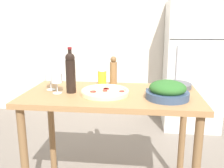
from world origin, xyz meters
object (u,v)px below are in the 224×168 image
Objects in this scene: salad_bowl at (167,91)px; salt_canister at (102,77)px; wine_glass_far at (50,76)px; pepper_mill at (113,71)px; cast_iron_skillet at (174,85)px; wine_bottle at (71,72)px; wine_glass_near at (57,79)px; refrigerator at (192,66)px; homemade_pizza at (105,92)px.

salt_canister is at bearing 145.97° from salad_bowl.
wine_glass_far is 0.88m from salad_bowl.
cast_iron_skillet is (0.49, -0.04, -0.10)m from pepper_mill.
salad_bowl is 2.26× the size of salt_canister.
salad_bowl is at bearing -6.45° from wine_bottle.
wine_glass_far is 0.51m from pepper_mill.
wine_glass_far is at bearing 171.26° from salad_bowl.
wine_glass_near is at bearing -47.46° from wine_glass_far.
wine_bottle is 0.82m from cast_iron_skillet.
refrigerator is 11.27× the size of wine_glass_far.
wine_glass_near is 0.52× the size of salad_bowl.
wine_glass_near is at bearing -134.85° from salt_canister.
wine_bottle reaches higher than cast_iron_skillet.
wine_glass_far is at bearing -150.98° from salt_canister.
pepper_mill is at bearing -122.76° from refrigerator.
cast_iron_skillet is (0.96, 0.17, -0.09)m from wine_glass_far.
salt_canister is 0.36× the size of cast_iron_skillet.
wine_glass_near is 0.42× the size of cast_iron_skillet.
cast_iron_skillet is (0.59, -0.03, -0.05)m from salt_canister.
homemade_pizza is at bearing -155.01° from cast_iron_skillet.
homemade_pizza is (0.43, -0.07, -0.09)m from wine_glass_far.
pepper_mill is at bearing 83.88° from homemade_pizza.
pepper_mill is at bearing 5.42° from salt_canister.
wine_glass_far is 0.43m from salt_canister.
refrigerator reaches higher than wine_glass_far.
refrigerator is 1.78m from salt_canister.
pepper_mill is at bearing 43.23° from wine_bottle.
salt_canister is (0.29, 0.29, -0.04)m from wine_glass_near.
refrigerator is 1.72m from pepper_mill.
wine_glass_near is 1.00× the size of wine_glass_far.
pepper_mill reaches higher than cast_iron_skillet.
wine_bottle is 0.40m from pepper_mill.
cast_iron_skillet is at bearing -4.71° from pepper_mill.
wine_glass_near reaches higher than cast_iron_skillet.
wine_glass_near reaches higher than homemade_pizza.
refrigerator reaches higher than pepper_mill.
salad_bowl is at bearing -8.33° from homemade_pizza.
wine_glass_near is 0.37m from homemade_pizza.
salad_bowl reaches higher than homemade_pizza.
wine_glass_near is 0.41m from salt_canister.
salad_bowl is 0.61m from salt_canister.
refrigerator is 2.17m from wine_glass_far.
wine_glass_far is 0.43× the size of homemade_pizza.
homemade_pizza is at bearing -96.12° from pepper_mill.
cast_iron_skillet is (0.08, 0.31, -0.04)m from salad_bowl.
salad_bowl is 0.84× the size of homemade_pizza.
wine_glass_far is at bearing -130.05° from refrigerator.
wine_glass_far is 0.98m from cast_iron_skillet.
salt_canister is at bearing 102.95° from homemade_pizza.
refrigerator is 1.97m from homemade_pizza.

